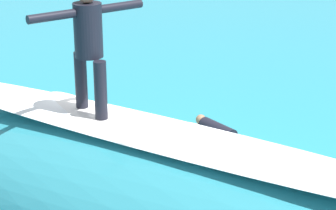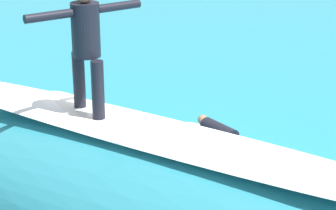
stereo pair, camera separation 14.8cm
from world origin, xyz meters
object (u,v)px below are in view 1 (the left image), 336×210
(surfboard_riding, at_px, (92,116))
(surfer_riding, at_px, (89,40))
(surfboard_paddling, at_px, (217,139))
(surfer_paddling, at_px, (222,133))

(surfboard_riding, relative_size, surfer_riding, 1.40)
(surfboard_paddling, bearing_deg, surfer_paddling, 180.00)
(surfboard_riding, height_order, surfer_paddling, surfboard_riding)
(surfboard_riding, bearing_deg, surfer_riding, -88.87)
(surfboard_riding, xyz_separation_m, surfboard_paddling, (-0.77, -4.11, -1.95))
(surfboard_riding, height_order, surfer_riding, surfer_riding)
(surfer_riding, bearing_deg, surfboard_riding, 91.13)
(surfboard_riding, xyz_separation_m, surfer_riding, (-0.00, -0.00, 0.96))
(surfboard_paddling, bearing_deg, surfboard_riding, 116.42)
(surfer_riding, distance_m, surfboard_paddling, 5.09)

